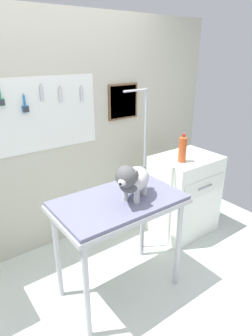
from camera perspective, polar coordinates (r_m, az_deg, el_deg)
ground at (r=2.57m, az=0.95°, el=-27.50°), size 4.40×4.00×0.04m
rear_wall_panel at (r=2.89m, az=-14.46°, el=5.86°), size 4.00×0.11×2.30m
grooming_table at (r=2.25m, az=-1.41°, el=-8.34°), size 1.00×0.60×0.89m
grooming_arm at (r=2.77m, az=3.48°, el=-2.84°), size 0.30×0.11×1.64m
dog at (r=2.12m, az=1.27°, el=-2.35°), size 0.42×0.32×0.31m
cabinet_right at (r=3.29m, az=11.43°, el=-5.18°), size 0.68×0.54×0.90m
soda_bottle at (r=2.92m, az=11.15°, el=3.73°), size 0.08×0.08×0.29m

